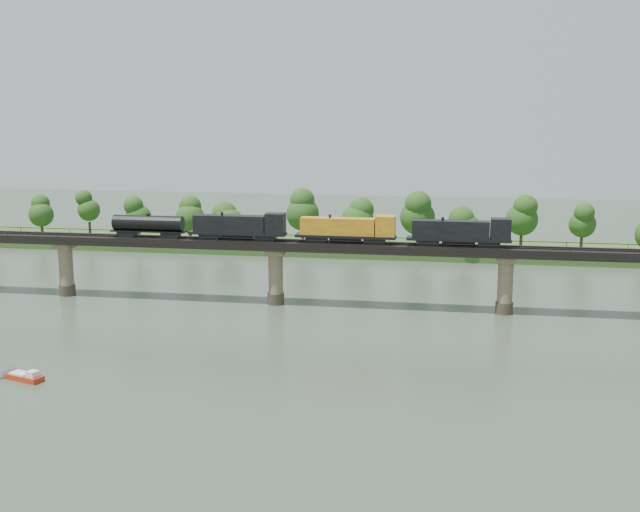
# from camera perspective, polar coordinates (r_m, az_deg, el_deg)

# --- Properties ---
(ground) EXTENTS (400.00, 400.00, 0.00)m
(ground) POSITION_cam_1_polar(r_m,az_deg,el_deg) (116.29, -6.39, -7.02)
(ground) COLOR #334032
(ground) RESTS_ON ground
(far_bank) EXTENTS (300.00, 24.00, 1.60)m
(far_bank) POSITION_cam_1_polar(r_m,az_deg,el_deg) (196.87, 0.34, 0.73)
(far_bank) COLOR #2D4F1F
(far_bank) RESTS_ON ground
(bridge) EXTENTS (236.00, 30.00, 11.50)m
(bridge) POSITION_cam_1_polar(r_m,az_deg,el_deg) (142.97, -3.17, -1.29)
(bridge) COLOR #473A2D
(bridge) RESTS_ON ground
(bridge_superstructure) EXTENTS (220.00, 4.90, 0.75)m
(bridge_superstructure) POSITION_cam_1_polar(r_m,az_deg,el_deg) (141.76, -3.20, 1.21)
(bridge_superstructure) COLOR black
(bridge_superstructure) RESTS_ON bridge
(far_treeline) EXTENTS (289.06, 17.54, 13.60)m
(far_treeline) POSITION_cam_1_polar(r_m,az_deg,el_deg) (192.72, -2.29, 2.92)
(far_treeline) COLOR #382619
(far_treeline) RESTS_ON far_bank
(freight_train) EXTENTS (71.16, 2.77, 4.90)m
(freight_train) POSITION_cam_1_polar(r_m,az_deg,el_deg) (140.20, -0.73, 1.96)
(freight_train) COLOR black
(freight_train) RESTS_ON bridge
(motorboat) EXTENTS (5.52, 3.38, 1.46)m
(motorboat) POSITION_cam_1_polar(r_m,az_deg,el_deg) (112.28, -20.23, -8.04)
(motorboat) COLOR #B12A14
(motorboat) RESTS_ON ground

